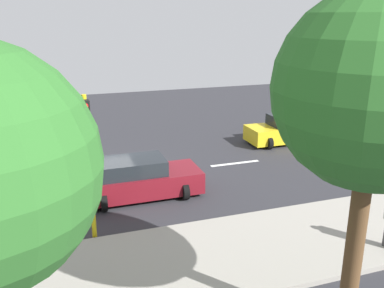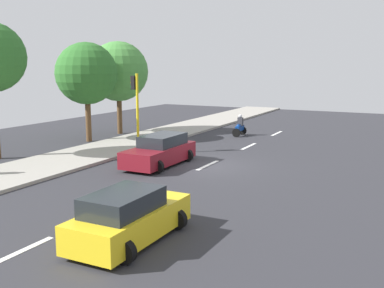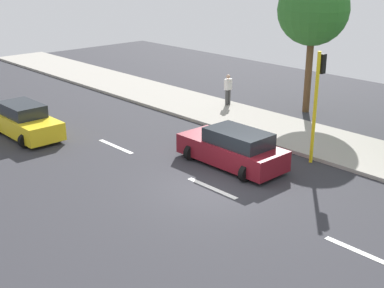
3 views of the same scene
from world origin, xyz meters
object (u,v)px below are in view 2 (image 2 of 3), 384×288
(motorcycle, at_px, (240,127))
(traffic_light_corner, at_px, (136,102))
(car_yellow_cab, at_px, (129,218))
(street_tree_center, at_px, (118,72))
(street_tree_north, at_px, (87,74))
(car_maroon, at_px, (160,151))

(motorcycle, height_order, traffic_light_corner, traffic_light_corner)
(car_yellow_cab, bearing_deg, motorcycle, -77.86)
(car_yellow_cab, xyz_separation_m, traffic_light_corner, (7.04, -10.90, 2.22))
(motorcycle, relative_size, street_tree_center, 0.23)
(traffic_light_corner, relative_size, street_tree_center, 0.68)
(street_tree_north, bearing_deg, street_tree_center, -86.64)
(traffic_light_corner, bearing_deg, street_tree_center, -47.26)
(car_maroon, xyz_separation_m, street_tree_north, (7.86, -4.03, 3.69))
(traffic_light_corner, bearing_deg, car_yellow_cab, 122.87)
(car_maroon, distance_m, motorcycle, 10.72)
(motorcycle, bearing_deg, street_tree_center, 19.83)
(street_tree_north, bearing_deg, car_yellow_cab, 133.21)
(car_maroon, distance_m, street_tree_north, 9.57)
(car_maroon, relative_size, motorcycle, 2.97)
(car_yellow_cab, bearing_deg, traffic_light_corner, -57.13)
(traffic_light_corner, bearing_deg, street_tree_north, -22.13)
(car_maroon, relative_size, street_tree_center, 0.68)
(street_tree_center, bearing_deg, street_tree_north, 93.36)
(street_tree_north, relative_size, street_tree_center, 0.97)
(street_tree_north, distance_m, street_tree_center, 3.74)
(street_tree_center, bearing_deg, car_yellow_cab, 126.61)
(street_tree_center, bearing_deg, motorcycle, -160.17)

